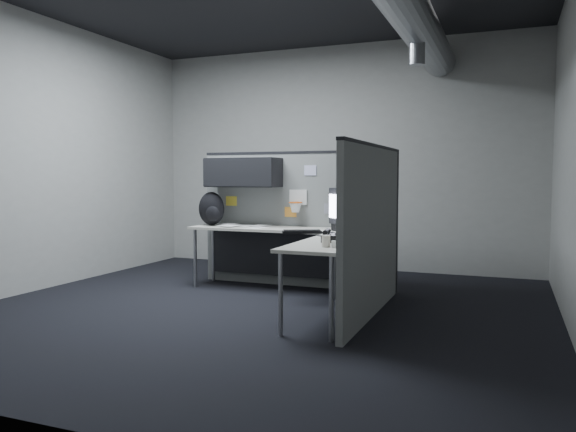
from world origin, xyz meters
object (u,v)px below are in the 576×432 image
at_px(backpack, 212,209).
at_px(keyboard, 302,232).
at_px(desk, 297,242).
at_px(monitor, 354,209).
at_px(phone, 334,237).

bearing_deg(backpack, keyboard, -36.03).
bearing_deg(desk, monitor, 18.54).
height_order(desk, backpack, backpack).
distance_m(desk, backpack, 1.31).
distance_m(desk, keyboard, 0.28).
bearing_deg(monitor, desk, -161.10).
bearing_deg(backpack, desk, -29.44).
bearing_deg(phone, desk, 130.56).
bearing_deg(monitor, backpack, 177.09).
bearing_deg(phone, keyboard, 132.48).
xyz_separation_m(keyboard, phone, (0.54, -0.61, 0.02)).
height_order(desk, monitor, monitor).
relative_size(phone, backpack, 0.66).
bearing_deg(keyboard, backpack, 178.36).
distance_m(keyboard, backpack, 1.47).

